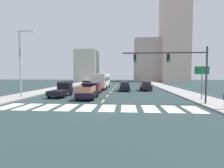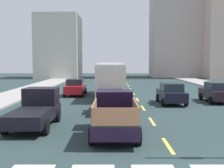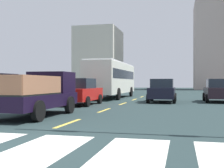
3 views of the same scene
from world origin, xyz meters
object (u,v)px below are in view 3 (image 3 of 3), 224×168
(city_bus, at_px, (112,77))
(sedan_far, at_px, (218,91))
(pickup_stakebed, at_px, (39,94))
(sedan_near_right, at_px, (162,91))
(sedan_mid, at_px, (80,88))
(sedan_near_left, at_px, (80,92))

(city_bus, relative_size, sedan_far, 2.45)
(pickup_stakebed, height_order, sedan_near_right, pickup_stakebed)
(sedan_far, xyz_separation_m, sedan_mid, (-12.65, 5.00, 0.00))
(pickup_stakebed, relative_size, city_bus, 0.48)
(sedan_near_left, bearing_deg, sedan_near_right, 37.34)
(sedan_mid, bearing_deg, city_bus, -18.61)
(pickup_stakebed, height_order, city_bus, city_bus)
(sedan_near_right, xyz_separation_m, sedan_near_left, (-4.99, -4.02, 0.00))
(sedan_near_left, height_order, sedan_mid, same)
(sedan_near_left, relative_size, sedan_mid, 1.00)
(sedan_mid, bearing_deg, pickup_stakebed, -77.10)
(city_bus, bearing_deg, sedan_near_left, -89.97)
(pickup_stakebed, distance_m, sedan_near_left, 6.11)
(city_bus, height_order, sedan_mid, city_bus)
(sedan_near_right, relative_size, sedan_mid, 1.00)
(sedan_near_left, bearing_deg, sedan_far, 27.72)
(sedan_far, xyz_separation_m, sedan_near_right, (-4.05, -1.04, 0.00))
(sedan_near_right, bearing_deg, sedan_mid, 144.30)
(sedan_far, distance_m, sedan_near_right, 4.18)
(sedan_far, xyz_separation_m, sedan_near_left, (-9.04, -5.05, 0.00))
(sedan_far, relative_size, sedan_mid, 1.00)
(pickup_stakebed, xyz_separation_m, sedan_far, (8.78, 11.16, -0.08))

